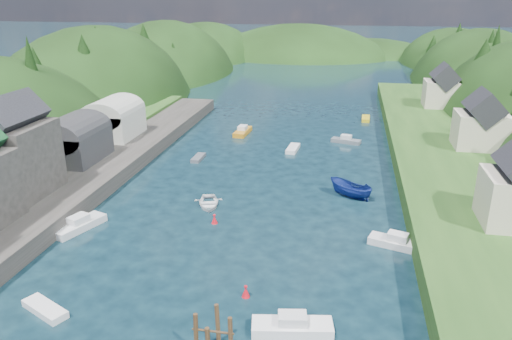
# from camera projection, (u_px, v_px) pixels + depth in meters

# --- Properties ---
(ground) EXTENTS (600.00, 600.00, 0.00)m
(ground) POSITION_uv_depth(u_px,v_px,m) (281.00, 148.00, 80.02)
(ground) COLOR black
(ground) RESTS_ON ground
(hillside_left) EXTENTS (44.00, 245.56, 52.00)m
(hillside_left) POSITION_uv_depth(u_px,v_px,m) (101.00, 138.00, 113.70)
(hillside_left) COLOR black
(hillside_left) RESTS_ON ground
(far_hills) EXTENTS (103.00, 68.00, 44.00)m
(far_hills) POSITION_uv_depth(u_px,v_px,m) (327.00, 83.00, 198.08)
(far_hills) COLOR black
(far_hills) RESTS_ON ground
(hill_trees) EXTENTS (90.00, 150.91, 12.42)m
(hill_trees) POSITION_uv_depth(u_px,v_px,m) (296.00, 65.00, 89.38)
(hill_trees) COLOR black
(hill_trees) RESTS_ON ground
(quay_left) EXTENTS (12.00, 110.00, 2.00)m
(quay_left) POSITION_uv_depth(u_px,v_px,m) (34.00, 205.00, 56.14)
(quay_left) COLOR #2D2B28
(quay_left) RESTS_ON ground
(boat_sheds) EXTENTS (7.00, 21.00, 7.50)m
(boat_sheds) POSITION_uv_depth(u_px,v_px,m) (95.00, 125.00, 72.59)
(boat_sheds) COLOR #2D2D30
(boat_sheds) RESTS_ON quay_left
(terrace_right) EXTENTS (16.00, 120.00, 2.40)m
(terrace_right) POSITION_uv_depth(u_px,v_px,m) (458.00, 172.00, 66.01)
(terrace_right) COLOR #234719
(terrace_right) RESTS_ON ground
(right_bank_cottages) EXTENTS (9.00, 59.24, 8.41)m
(right_bank_cottages) POSITION_uv_depth(u_px,v_px,m) (473.00, 123.00, 71.61)
(right_bank_cottages) COLOR beige
(right_bank_cottages) RESTS_ON terrace_right
(piling_cluster_far) EXTENTS (2.97, 2.79, 3.67)m
(piling_cluster_far) POSITION_uv_depth(u_px,v_px,m) (213.00, 338.00, 34.29)
(piling_cluster_far) COLOR #382314
(piling_cluster_far) RESTS_ON ground
(channel_buoy_near) EXTENTS (0.70, 0.70, 1.10)m
(channel_buoy_near) POSITION_uv_depth(u_px,v_px,m) (246.00, 292.00, 40.97)
(channel_buoy_near) COLOR red
(channel_buoy_near) RESTS_ON ground
(channel_buoy_far) EXTENTS (0.70, 0.70, 1.10)m
(channel_buoy_far) POSITION_uv_depth(u_px,v_px,m) (214.00, 219.00, 53.92)
(channel_buoy_far) COLOR red
(channel_buoy_far) RESTS_ON ground
(moored_boats) EXTENTS (37.57, 82.17, 2.19)m
(moored_boats) POSITION_uv_depth(u_px,v_px,m) (269.00, 211.00, 55.67)
(moored_boats) COLOR #C67E17
(moored_boats) RESTS_ON ground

